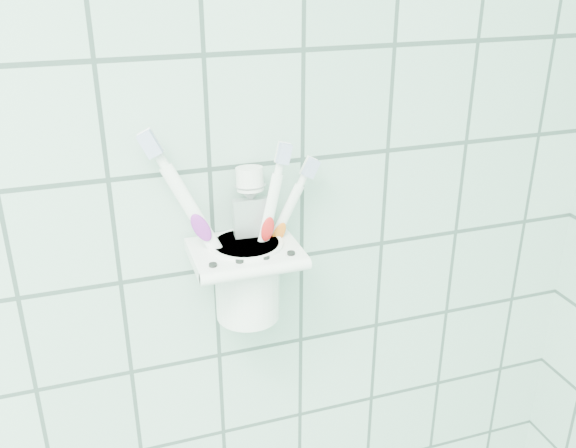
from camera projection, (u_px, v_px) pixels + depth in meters
The scene contains 6 objects.
holder_bracket at pixel (245, 254), 0.67m from camera, with size 0.11×0.10×0.03m.
cup at pixel (247, 276), 0.68m from camera, with size 0.08×0.08×0.09m.
toothbrush_pink at pixel (253, 218), 0.64m from camera, with size 0.09×0.05×0.22m.
toothbrush_blue at pixel (246, 232), 0.65m from camera, with size 0.05×0.02×0.19m.
toothbrush_orange at pixel (238, 232), 0.66m from camera, with size 0.08×0.02×0.17m.
toothpaste_tube at pixel (256, 230), 0.67m from camera, with size 0.04×0.04×0.16m.
Camera 1 is at (0.49, 0.57, 1.59)m, focal length 40.00 mm.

